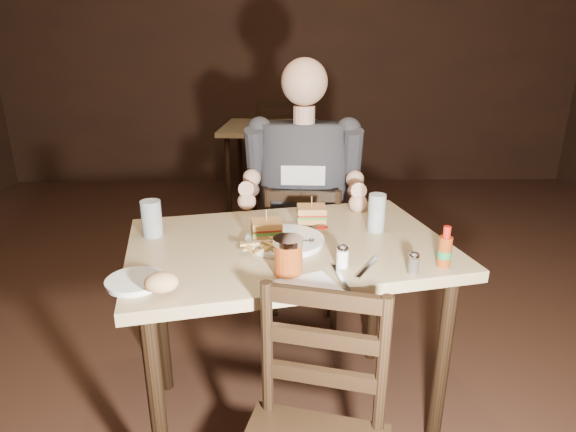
{
  "coord_description": "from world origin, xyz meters",
  "views": [
    {
      "loc": [
        -0.15,
        -1.67,
        1.43
      ],
      "look_at": [
        -0.11,
        -0.04,
        0.85
      ],
      "focal_mm": 30.0,
      "sensor_mm": 36.0,
      "label": 1
    }
  ],
  "objects_px": {
    "main_table": "(288,265)",
    "glass_left": "(152,219)",
    "dinner_plate": "(285,241)",
    "hot_sauce": "(445,247)",
    "glass_right": "(377,213)",
    "chair_far": "(302,260)",
    "syrup_dispenser": "(288,256)",
    "bg_table": "(270,136)",
    "side_plate": "(135,282)",
    "diner": "(303,167)",
    "bg_chair_far": "(271,147)",
    "bg_chair_near": "(270,181)"
  },
  "relations": [
    {
      "from": "main_table",
      "to": "glass_left",
      "type": "xyz_separation_m",
      "value": [
        -0.49,
        0.07,
        0.16
      ]
    },
    {
      "from": "dinner_plate",
      "to": "hot_sauce",
      "type": "distance_m",
      "value": 0.54
    },
    {
      "from": "glass_right",
      "to": "chair_far",
      "type": "bearing_deg",
      "value": 115.35
    },
    {
      "from": "syrup_dispenser",
      "to": "chair_far",
      "type": "bearing_deg",
      "value": 71.97
    },
    {
      "from": "bg_table",
      "to": "side_plate",
      "type": "bearing_deg",
      "value": -97.02
    },
    {
      "from": "chair_far",
      "to": "dinner_plate",
      "type": "bearing_deg",
      "value": 85.26
    },
    {
      "from": "diner",
      "to": "glass_left",
      "type": "xyz_separation_m",
      "value": [
        -0.57,
        -0.49,
        -0.07
      ]
    },
    {
      "from": "glass_right",
      "to": "dinner_plate",
      "type": "bearing_deg",
      "value": -161.99
    },
    {
      "from": "diner",
      "to": "side_plate",
      "type": "xyz_separation_m",
      "value": [
        -0.54,
        -0.87,
        -0.13
      ]
    },
    {
      "from": "dinner_plate",
      "to": "bg_chair_far",
      "type": "bearing_deg",
      "value": 91.53
    },
    {
      "from": "bg_chair_far",
      "to": "bg_table",
      "type": "bearing_deg",
      "value": 71.46
    },
    {
      "from": "glass_right",
      "to": "syrup_dispenser",
      "type": "xyz_separation_m",
      "value": [
        -0.34,
        -0.35,
        -0.01
      ]
    },
    {
      "from": "glass_right",
      "to": "side_plate",
      "type": "xyz_separation_m",
      "value": [
        -0.78,
        -0.41,
        -0.07
      ]
    },
    {
      "from": "dinner_plate",
      "to": "glass_right",
      "type": "xyz_separation_m",
      "value": [
        0.34,
        0.11,
        0.06
      ]
    },
    {
      "from": "chair_far",
      "to": "hot_sauce",
      "type": "distance_m",
      "value": 1.01
    },
    {
      "from": "main_table",
      "to": "glass_right",
      "type": "distance_m",
      "value": 0.38
    },
    {
      "from": "bg_chair_far",
      "to": "glass_right",
      "type": "bearing_deg",
      "value": 79.45
    },
    {
      "from": "bg_table",
      "to": "bg_chair_near",
      "type": "xyz_separation_m",
      "value": [
        0.0,
        -0.55,
        -0.26
      ]
    },
    {
      "from": "diner",
      "to": "dinner_plate",
      "type": "distance_m",
      "value": 0.6
    },
    {
      "from": "chair_far",
      "to": "glass_left",
      "type": "distance_m",
      "value": 0.9
    },
    {
      "from": "chair_far",
      "to": "side_plate",
      "type": "relative_size",
      "value": 5.03
    },
    {
      "from": "main_table",
      "to": "dinner_plate",
      "type": "xyz_separation_m",
      "value": [
        -0.01,
        -0.01,
        0.1
      ]
    },
    {
      "from": "glass_right",
      "to": "bg_chair_near",
      "type": "bearing_deg",
      "value": 102.39
    },
    {
      "from": "glass_left",
      "to": "bg_chair_near",
      "type": "bearing_deg",
      "value": 78.68
    },
    {
      "from": "bg_chair_far",
      "to": "side_plate",
      "type": "xyz_separation_m",
      "value": [
        -0.36,
        -3.45,
        0.31
      ]
    },
    {
      "from": "bg_table",
      "to": "glass_left",
      "type": "relative_size",
      "value": 6.45
    },
    {
      "from": "syrup_dispenser",
      "to": "bg_chair_far",
      "type": "bearing_deg",
      "value": 79.6
    },
    {
      "from": "bg_chair_far",
      "to": "glass_left",
      "type": "distance_m",
      "value": 3.12
    },
    {
      "from": "glass_right",
      "to": "side_plate",
      "type": "distance_m",
      "value": 0.89
    },
    {
      "from": "glass_left",
      "to": "side_plate",
      "type": "xyz_separation_m",
      "value": [
        0.04,
        -0.38,
        -0.06
      ]
    },
    {
      "from": "main_table",
      "to": "bg_chair_near",
      "type": "xyz_separation_m",
      "value": [
        -0.1,
        2.04,
        -0.26
      ]
    },
    {
      "from": "main_table",
      "to": "bg_chair_near",
      "type": "distance_m",
      "value": 2.06
    },
    {
      "from": "chair_far",
      "to": "diner",
      "type": "distance_m",
      "value": 0.49
    },
    {
      "from": "diner",
      "to": "bg_chair_far",
      "type": "bearing_deg",
      "value": 98.17
    },
    {
      "from": "chair_far",
      "to": "main_table",
      "type": "bearing_deg",
      "value": 86.24
    },
    {
      "from": "chair_far",
      "to": "bg_chair_near",
      "type": "xyz_separation_m",
      "value": [
        -0.18,
        1.43,
        0.01
      ]
    },
    {
      "from": "bg_chair_far",
      "to": "dinner_plate",
      "type": "bearing_deg",
      "value": 73.0
    },
    {
      "from": "bg_chair_far",
      "to": "syrup_dispenser",
      "type": "bearing_deg",
      "value": 73.0
    },
    {
      "from": "bg_chair_far",
      "to": "diner",
      "type": "relative_size",
      "value": 0.99
    },
    {
      "from": "glass_left",
      "to": "hot_sauce",
      "type": "xyz_separation_m",
      "value": [
        0.98,
        -0.28,
        0.0
      ]
    },
    {
      "from": "main_table",
      "to": "hot_sauce",
      "type": "bearing_deg",
      "value": -23.33
    },
    {
      "from": "bg_chair_far",
      "to": "side_plate",
      "type": "height_order",
      "value": "bg_chair_far"
    },
    {
      "from": "dinner_plate",
      "to": "glass_right",
      "type": "relative_size",
      "value": 1.87
    },
    {
      "from": "bg_chair_near",
      "to": "side_plate",
      "type": "relative_size",
      "value": 5.13
    },
    {
      "from": "bg_chair_near",
      "to": "dinner_plate",
      "type": "distance_m",
      "value": 2.09
    },
    {
      "from": "chair_far",
      "to": "bg_table",
      "type": "bearing_deg",
      "value": -80.52
    },
    {
      "from": "main_table",
      "to": "hot_sauce",
      "type": "height_order",
      "value": "hot_sauce"
    },
    {
      "from": "dinner_plate",
      "to": "bg_chair_near",
      "type": "bearing_deg",
      "value": 92.35
    },
    {
      "from": "main_table",
      "to": "diner",
      "type": "height_order",
      "value": "diner"
    },
    {
      "from": "chair_far",
      "to": "dinner_plate",
      "type": "relative_size",
      "value": 3.07
    }
  ]
}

